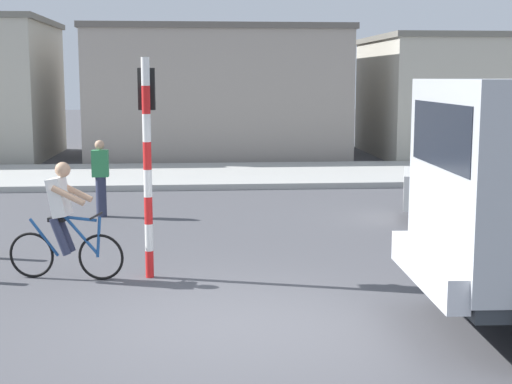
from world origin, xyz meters
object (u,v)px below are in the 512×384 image
Objects in this scene: traffic_light_pole at (147,137)px; pedestrian_near_kerb at (101,177)px; cyclist at (64,221)px; car_red_near at (507,183)px.

traffic_light_pole is 5.22m from pedestrian_near_kerb.
cyclist reaches higher than car_red_near.
car_red_near is 2.66× the size of pedestrian_near_kerb.
pedestrian_near_kerb is at bearing 170.77° from car_red_near.
car_red_near is (6.95, 3.57, -1.25)m from traffic_light_pole.
cyclist is 1.71m from traffic_light_pole.
car_red_near is at bearing 23.96° from cyclist.
pedestrian_near_kerb is (-8.24, 1.34, 0.03)m from car_red_near.
cyclist is 0.40× the size of car_red_near.
traffic_light_pole is at bearing 2.94° from cyclist.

